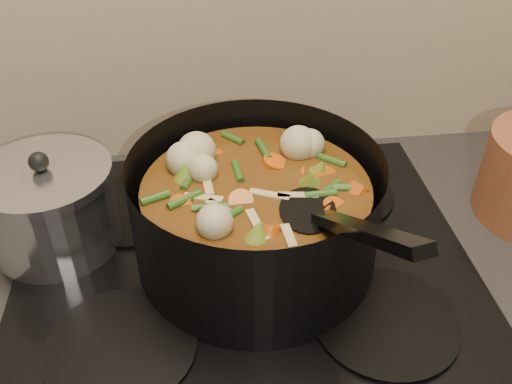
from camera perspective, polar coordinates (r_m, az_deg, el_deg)
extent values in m
cube|color=black|center=(0.82, -1.07, -9.06)|extent=(2.64, 0.64, 0.05)
cube|color=black|center=(0.80, -1.10, -7.32)|extent=(0.62, 0.54, 0.02)
cylinder|color=black|center=(0.71, -13.36, -14.76)|extent=(0.18, 0.18, 0.01)
cylinder|color=black|center=(0.73, 12.85, -12.41)|extent=(0.18, 0.18, 0.01)
cylinder|color=black|center=(0.89, -12.26, -1.63)|extent=(0.18, 0.18, 0.01)
cylinder|color=black|center=(0.91, 8.05, -0.15)|extent=(0.18, 0.18, 0.01)
cylinder|color=black|center=(0.74, 0.00, -2.02)|extent=(0.33, 0.33, 0.16)
cylinder|color=black|center=(0.79, 0.00, -6.22)|extent=(0.32, 0.32, 0.01)
cylinder|color=#603010|center=(0.75, 0.00, -2.81)|extent=(0.29, 0.29, 0.11)
cylinder|color=#CE4B09|center=(0.73, 3.37, 0.61)|extent=(0.03, 0.03, 0.03)
cylinder|color=#CE4B09|center=(0.78, 3.01, 3.24)|extent=(0.04, 0.04, 0.03)
cylinder|color=#CE4B09|center=(0.81, -2.60, 4.78)|extent=(0.05, 0.04, 0.03)
cylinder|color=#CE4B09|center=(0.74, -4.38, 1.29)|extent=(0.03, 0.04, 0.03)
cylinder|color=#CE4B09|center=(0.69, -6.67, -2.09)|extent=(0.04, 0.04, 0.03)
cylinder|color=#CE4B09|center=(0.69, -0.44, -1.76)|extent=(0.05, 0.05, 0.03)
cylinder|color=#CE4B09|center=(0.68, 4.52, -2.41)|extent=(0.04, 0.04, 0.03)
cylinder|color=#CE4B09|center=(0.74, 8.59, 0.83)|extent=(0.04, 0.03, 0.03)
cylinder|color=#CE4B09|center=(0.76, 2.49, 2.60)|extent=(0.04, 0.05, 0.03)
cylinder|color=#CE4B09|center=(0.79, -2.06, 4.20)|extent=(0.04, 0.04, 0.03)
cylinder|color=#CE4B09|center=(0.73, -3.13, 1.08)|extent=(0.03, 0.03, 0.03)
cylinder|color=#CE4B09|center=(0.69, -5.50, -1.54)|extent=(0.04, 0.04, 0.03)
sphere|color=#C2B889|center=(0.72, 5.34, 1.66)|extent=(0.04, 0.04, 0.04)
sphere|color=#C2B889|center=(0.77, 0.17, 4.23)|extent=(0.04, 0.04, 0.04)
sphere|color=#C2B889|center=(0.73, -5.26, 1.86)|extent=(0.04, 0.04, 0.04)
sphere|color=#C2B889|center=(0.66, -1.95, -1.92)|extent=(0.04, 0.04, 0.04)
sphere|color=#C2B889|center=(0.69, 4.96, -0.27)|extent=(0.04, 0.04, 0.04)
sphere|color=#C2B889|center=(0.76, 3.09, 3.67)|extent=(0.04, 0.04, 0.04)
cone|color=olive|center=(0.65, 2.33, -3.68)|extent=(0.04, 0.04, 0.04)
cone|color=olive|center=(0.75, 6.69, 2.33)|extent=(0.04, 0.04, 0.04)
cone|color=olive|center=(0.79, -2.62, 4.57)|extent=(0.04, 0.04, 0.04)
cone|color=olive|center=(0.69, -6.91, -1.06)|extent=(0.04, 0.04, 0.04)
cone|color=olive|center=(0.65, 3.96, -3.22)|extent=(0.04, 0.04, 0.04)
cylinder|color=#305E1B|center=(0.75, 1.98, 2.65)|extent=(0.01, 0.04, 0.01)
cylinder|color=#305E1B|center=(0.80, -2.62, 5.17)|extent=(0.04, 0.03, 0.01)
cylinder|color=#305E1B|center=(0.75, -6.54, 2.13)|extent=(0.04, 0.02, 0.01)
cylinder|color=#305E1B|center=(0.69, -4.93, -1.02)|extent=(0.03, 0.04, 0.01)
cylinder|color=#305E1B|center=(0.68, -0.51, -1.66)|extent=(0.03, 0.04, 0.01)
cylinder|color=#305E1B|center=(0.66, 6.72, -3.31)|extent=(0.04, 0.02, 0.01)
cylinder|color=#305E1B|center=(0.73, 7.07, 1.16)|extent=(0.04, 0.04, 0.01)
cylinder|color=#305E1B|center=(0.77, 2.88, 3.34)|extent=(0.01, 0.04, 0.01)
cylinder|color=#305E1B|center=(0.76, -1.14, 2.87)|extent=(0.04, 0.03, 0.01)
cylinder|color=#305E1B|center=(0.76, -7.85, 2.55)|extent=(0.04, 0.02, 0.01)
cylinder|color=#305E1B|center=(0.69, -6.53, -1.46)|extent=(0.03, 0.04, 0.01)
cylinder|color=#305E1B|center=(0.66, -0.91, -2.74)|extent=(0.03, 0.04, 0.01)
cube|color=tan|center=(0.75, -5.40, 2.42)|extent=(0.05, 0.01, 0.00)
cube|color=tan|center=(0.68, -4.82, -2.08)|extent=(0.02, 0.05, 0.00)
cube|color=tan|center=(0.66, 3.19, -2.89)|extent=(0.05, 0.03, 0.00)
cube|color=tan|center=(0.73, 6.16, 1.38)|extent=(0.04, 0.04, 0.00)
cube|color=tan|center=(0.78, 0.75, 4.17)|extent=(0.03, 0.05, 0.00)
cube|color=tan|center=(0.75, -5.57, 2.25)|extent=(0.05, 0.02, 0.00)
cube|color=tan|center=(0.67, -4.57, -2.25)|extent=(0.01, 0.05, 0.00)
ellipsoid|color=black|center=(0.68, 5.17, -1.95)|extent=(0.08, 0.10, 0.01)
cube|color=black|center=(0.57, 10.71, -3.87)|extent=(0.06, 0.19, 0.12)
cylinder|color=silver|center=(0.84, -19.73, -1.76)|extent=(0.18, 0.18, 0.11)
cylinder|color=silver|center=(0.80, -20.62, 1.68)|extent=(0.18, 0.18, 0.01)
sphere|color=black|center=(0.79, -20.92, 2.85)|extent=(0.03, 0.03, 0.03)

